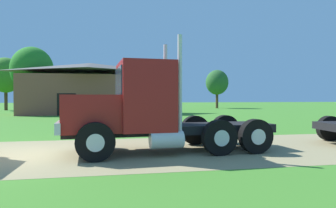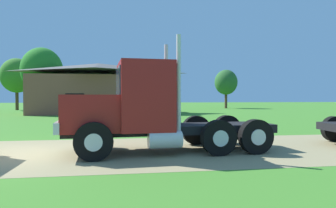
{
  "view_description": "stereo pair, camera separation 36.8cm",
  "coord_description": "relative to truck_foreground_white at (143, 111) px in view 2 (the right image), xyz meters",
  "views": [
    {
      "loc": [
        2.58,
        -10.17,
        1.79
      ],
      "look_at": [
        4.52,
        -0.01,
        1.57
      ],
      "focal_mm": 32.63,
      "sensor_mm": 36.0,
      "label": 1
    },
    {
      "loc": [
        2.94,
        -10.23,
        1.79
      ],
      "look_at": [
        4.52,
        -0.01,
        1.57
      ],
      "focal_mm": 32.63,
      "sensor_mm": 36.0,
      "label": 2
    }
  ],
  "objects": [
    {
      "name": "ground_plane",
      "position": [
        -3.64,
        0.28,
        -1.35
      ],
      "size": [
        200.0,
        200.0,
        0.0
      ],
      "primitive_type": "plane",
      "color": "#3D7A26"
    },
    {
      "name": "dirt_track",
      "position": [
        -3.64,
        0.28,
        -1.34
      ],
      "size": [
        120.0,
        6.18,
        0.01
      ],
      "primitive_type": "cube",
      "color": "#90835B",
      "rests_on": "ground_plane"
    },
    {
      "name": "truck_foreground_white",
      "position": [
        0.0,
        0.0,
        0.0
      ],
      "size": [
        7.17,
        2.98,
        3.7
      ],
      "color": "black",
      "rests_on": "ground_plane"
    },
    {
      "name": "shed_building",
      "position": [
        -3.18,
        25.49,
        1.38
      ],
      "size": [
        14.61,
        8.25,
        5.67
      ],
      "color": "brown",
      "rests_on": "ground_plane"
    },
    {
      "name": "tree_mid",
      "position": [
        -15.32,
        36.19,
        3.55
      ],
      "size": [
        4.45,
        4.45,
        7.36
      ],
      "color": "#513823",
      "rests_on": "ground_plane"
    },
    {
      "name": "tree_right",
      "position": [
        -10.03,
        28.44,
        3.72
      ],
      "size": [
        4.84,
        4.84,
        7.75
      ],
      "color": "#513823",
      "rests_on": "ground_plane"
    },
    {
      "name": "tree_far_right",
      "position": [
        16.61,
        38.79,
        2.97
      ],
      "size": [
        3.78,
        3.78,
        6.42
      ],
      "color": "#513823",
      "rests_on": "ground_plane"
    }
  ]
}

